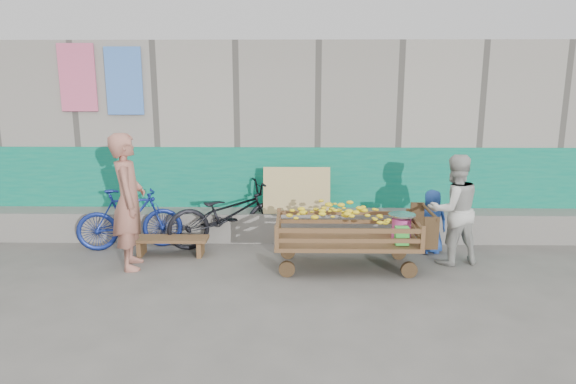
{
  "coord_description": "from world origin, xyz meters",
  "views": [
    {
      "loc": [
        0.3,
        -5.27,
        2.42
      ],
      "look_at": [
        0.19,
        1.2,
        1.0
      ],
      "focal_mm": 32.0,
      "sensor_mm": 36.0,
      "label": 1
    }
  ],
  "objects_px": {
    "banana_cart": "(344,225)",
    "child": "(431,222)",
    "woman": "(454,210)",
    "bicycle_blue": "(130,219)",
    "vendor_man": "(129,201)",
    "bicycle_dark": "(228,214)",
    "bench": "(171,242)"
  },
  "relations": [
    {
      "from": "banana_cart",
      "to": "child",
      "type": "distance_m",
      "value": 1.45
    },
    {
      "from": "woman",
      "to": "bicycle_blue",
      "type": "distance_m",
      "value": 4.53
    },
    {
      "from": "vendor_man",
      "to": "child",
      "type": "distance_m",
      "value": 4.15
    },
    {
      "from": "vendor_man",
      "to": "bicycle_dark",
      "type": "xyz_separation_m",
      "value": [
        1.15,
        0.93,
        -0.41
      ]
    },
    {
      "from": "child",
      "to": "bicycle_dark",
      "type": "bearing_deg",
      "value": -8.32
    },
    {
      "from": "child",
      "to": "bicycle_blue",
      "type": "xyz_separation_m",
      "value": [
        -4.32,
        0.1,
        -0.01
      ]
    },
    {
      "from": "bicycle_blue",
      "to": "child",
      "type": "bearing_deg",
      "value": -105.21
    },
    {
      "from": "vendor_man",
      "to": "bicycle_blue",
      "type": "distance_m",
      "value": 0.89
    },
    {
      "from": "child",
      "to": "bench",
      "type": "bearing_deg",
      "value": 0.32
    },
    {
      "from": "bicycle_dark",
      "to": "bench",
      "type": "bearing_deg",
      "value": 100.23
    },
    {
      "from": "woman",
      "to": "vendor_man",
      "type": "bearing_deg",
      "value": -10.67
    },
    {
      "from": "bench",
      "to": "bicycle_dark",
      "type": "height_order",
      "value": "bicycle_dark"
    },
    {
      "from": "banana_cart",
      "to": "bicycle_blue",
      "type": "distance_m",
      "value": 3.11
    },
    {
      "from": "banana_cart",
      "to": "bench",
      "type": "bearing_deg",
      "value": 169.31
    },
    {
      "from": "child",
      "to": "vendor_man",
      "type": "bearing_deg",
      "value": 6.38
    },
    {
      "from": "banana_cart",
      "to": "child",
      "type": "xyz_separation_m",
      "value": [
        1.3,
        0.63,
        -0.12
      ]
    },
    {
      "from": "child",
      "to": "banana_cart",
      "type": "bearing_deg",
      "value": 23.29
    },
    {
      "from": "banana_cart",
      "to": "bicycle_dark",
      "type": "relative_size",
      "value": 1.11
    },
    {
      "from": "woman",
      "to": "child",
      "type": "height_order",
      "value": "woman"
    },
    {
      "from": "vendor_man",
      "to": "child",
      "type": "relative_size",
      "value": 1.93
    },
    {
      "from": "banana_cart",
      "to": "child",
      "type": "bearing_deg",
      "value": 25.76
    },
    {
      "from": "bicycle_dark",
      "to": "banana_cart",
      "type": "bearing_deg",
      "value": -142.02
    },
    {
      "from": "banana_cart",
      "to": "bench",
      "type": "distance_m",
      "value": 2.45
    },
    {
      "from": "vendor_man",
      "to": "woman",
      "type": "bearing_deg",
      "value": -100.22
    },
    {
      "from": "bench",
      "to": "child",
      "type": "distance_m",
      "value": 3.69
    },
    {
      "from": "banana_cart",
      "to": "child",
      "type": "height_order",
      "value": "child"
    },
    {
      "from": "bench",
      "to": "bicycle_dark",
      "type": "relative_size",
      "value": 0.58
    },
    {
      "from": "banana_cart",
      "to": "bicycle_blue",
      "type": "height_order",
      "value": "bicycle_blue"
    },
    {
      "from": "banana_cart",
      "to": "woman",
      "type": "bearing_deg",
      "value": 8.4
    },
    {
      "from": "bench",
      "to": "woman",
      "type": "xyz_separation_m",
      "value": [
        3.84,
        -0.23,
        0.55
      ]
    },
    {
      "from": "bicycle_blue",
      "to": "bicycle_dark",
      "type": "bearing_deg",
      "value": -95.76
    },
    {
      "from": "banana_cart",
      "to": "child",
      "type": "relative_size",
      "value": 2.19
    }
  ]
}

